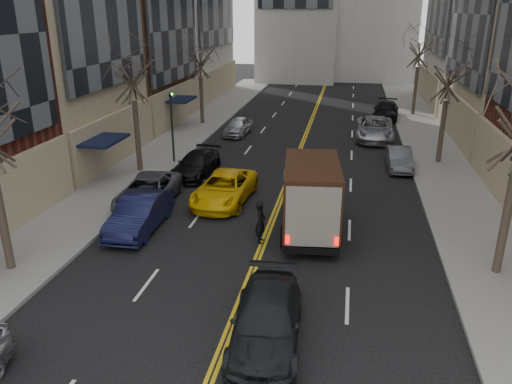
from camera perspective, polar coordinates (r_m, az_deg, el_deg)
sidewalk_left at (r=36.68m, az=-9.09°, el=5.73°), size 4.00×66.00×0.15m
sidewalk_right at (r=35.11m, az=19.90°, el=4.09°), size 4.00×66.00×0.15m
tree_lf_mid at (r=29.08m, az=-14.12°, el=14.67°), size 3.20×3.20×8.91m
tree_lf_far at (r=41.28m, az=-6.45°, el=15.86°), size 3.20×3.20×8.12m
tree_rt_mid at (r=32.04m, az=21.39°, el=13.61°), size 3.20×3.20×8.32m
tree_rt_far at (r=46.80m, az=18.34°, el=16.40°), size 3.20×3.20×9.11m
traffic_signal at (r=30.95m, az=-9.61°, el=8.20°), size 0.29×0.26×4.70m
ups_truck at (r=21.38m, az=6.29°, el=-0.48°), size 2.90×6.12×3.24m
observer_sedan at (r=14.86m, az=1.24°, el=-14.51°), size 2.27×4.97×1.41m
taxi at (r=24.90m, az=-3.62°, el=0.43°), size 2.70×5.31×1.44m
pedestrian at (r=20.54m, az=0.54°, el=-3.44°), size 0.47×0.69×1.82m
parked_lf_b at (r=22.32m, az=-13.17°, el=-2.39°), size 1.72×4.69×1.53m
parked_lf_c at (r=25.02m, az=-12.23°, el=0.07°), size 2.72×5.28×1.42m
parked_lf_d at (r=29.10m, az=-6.85°, el=3.16°), size 2.21×4.65×1.31m
parked_lf_e at (r=38.33m, az=-2.07°, el=7.50°), size 1.89×3.99×1.32m
parked_rt_a at (r=31.25m, az=16.05°, el=3.68°), size 1.47×3.91×1.27m
parked_rt_b at (r=37.99m, az=13.43°, el=7.06°), size 2.76×5.80×1.60m
parked_rt_c at (r=45.36m, az=14.62°, el=8.99°), size 2.56×5.28×1.48m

